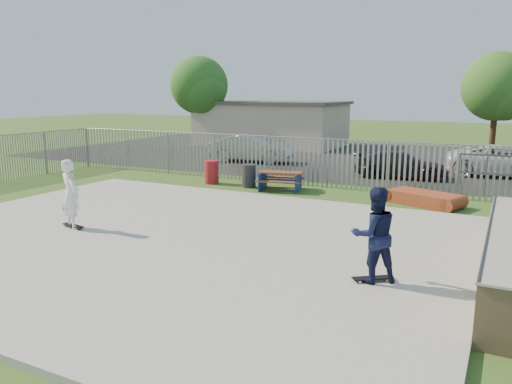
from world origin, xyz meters
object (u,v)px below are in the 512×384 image
at_px(trash_bin_grey, 249,176).
at_px(car_silver, 251,149).
at_px(trash_bin_red, 212,172).
at_px(skater_navy, 374,235).
at_px(tree_mid, 497,87).
at_px(picnic_table, 280,181).
at_px(tree_left, 199,86).
at_px(car_dark, 401,165).
at_px(skater_white, 71,194).
at_px(funbox, 423,199).
at_px(car_white, 506,161).

height_order(trash_bin_grey, car_silver, car_silver).
distance_m(trash_bin_red, skater_navy, 12.38).
height_order(trash_bin_grey, tree_mid, tree_mid).
bearing_deg(trash_bin_grey, picnic_table, 1.34).
bearing_deg(tree_left, car_silver, -40.18).
bearing_deg(picnic_table, tree_left, 120.70).
height_order(trash_bin_red, car_dark, car_dark).
bearing_deg(trash_bin_red, skater_white, -85.42).
height_order(tree_mid, skater_white, tree_mid).
bearing_deg(tree_left, trash_bin_grey, -49.92).
height_order(tree_mid, skater_navy, tree_mid).
bearing_deg(funbox, skater_navy, -66.98).
height_order(trash_bin_red, trash_bin_grey, trash_bin_red).
bearing_deg(car_silver, car_dark, -109.74).
bearing_deg(trash_bin_grey, car_white, 39.65).
height_order(picnic_table, funbox, picnic_table).
height_order(picnic_table, tree_left, tree_left).
distance_m(picnic_table, skater_navy, 10.30).
relative_size(car_silver, tree_mid, 0.74).
distance_m(picnic_table, car_silver, 8.13).
bearing_deg(car_white, tree_left, 70.19).
distance_m(picnic_table, car_white, 11.03).
bearing_deg(tree_mid, car_dark, -108.67).
height_order(picnic_table, car_silver, car_silver).
relative_size(trash_bin_red, car_silver, 0.22).
bearing_deg(car_dark, skater_white, 146.21).
bearing_deg(trash_bin_grey, tree_mid, 60.60).
bearing_deg(trash_bin_red, tree_left, 125.16).
distance_m(trash_bin_red, car_white, 13.53).
relative_size(car_dark, skater_navy, 2.16).
height_order(picnic_table, trash_bin_red, trash_bin_red).
relative_size(funbox, skater_white, 1.30).
relative_size(funbox, trash_bin_red, 2.52).
height_order(picnic_table, tree_mid, tree_mid).
height_order(picnic_table, trash_bin_grey, trash_bin_grey).
height_order(tree_left, skater_navy, tree_left).
bearing_deg(car_silver, trash_bin_red, -176.37).
bearing_deg(skater_white, skater_navy, -160.48).
bearing_deg(car_silver, trash_bin_grey, -162.71).
xyz_separation_m(car_dark, skater_white, (-6.24, -13.34, 0.49)).
relative_size(car_dark, skater_white, 2.16).
bearing_deg(funbox, car_dark, 130.11).
bearing_deg(tree_left, funbox, -36.39).
xyz_separation_m(car_silver, car_white, (12.66, 1.11, -0.04)).
bearing_deg(car_dark, funbox, -169.45).
bearing_deg(car_white, car_dark, 116.89).
bearing_deg(skater_white, funbox, -114.23).
height_order(trash_bin_red, tree_mid, tree_mid).
xyz_separation_m(trash_bin_red, car_white, (11.11, 7.71, 0.24)).
height_order(trash_bin_red, skater_white, skater_white).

